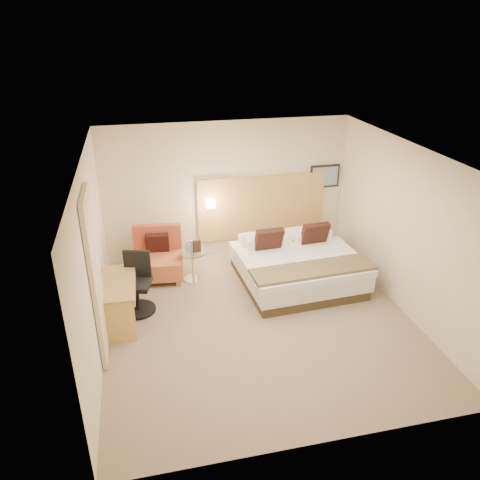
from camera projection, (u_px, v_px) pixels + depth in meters
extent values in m
cube|color=#826F57|center=(258.00, 320.00, 7.52)|extent=(4.80, 5.00, 0.02)
cube|color=white|center=(262.00, 154.00, 6.36)|extent=(4.80, 5.00, 0.02)
cube|color=beige|center=(227.00, 190.00, 9.15)|extent=(4.80, 0.02, 2.70)
cube|color=beige|center=(324.00, 349.00, 4.73)|extent=(4.80, 0.02, 2.70)
cube|color=beige|center=(92.00, 261.00, 6.46)|extent=(0.02, 5.00, 2.70)
cube|color=beige|center=(406.00, 230.00, 7.42)|extent=(0.02, 5.00, 2.70)
cube|color=tan|center=(261.00, 207.00, 9.43)|extent=(2.60, 0.04, 1.30)
cube|color=black|center=(325.00, 176.00, 9.47)|extent=(0.62, 0.03, 0.47)
cube|color=#778FA4|center=(325.00, 176.00, 9.45)|extent=(0.54, 0.01, 0.39)
cylinder|color=white|center=(210.00, 203.00, 9.09)|extent=(0.02, 0.12, 0.02)
cube|color=#F8E7C2|center=(211.00, 204.00, 9.04)|extent=(0.15, 0.15, 0.15)
cube|color=beige|center=(96.00, 278.00, 6.30)|extent=(0.06, 0.90, 2.42)
cylinder|color=#90B9DE|center=(187.00, 246.00, 8.40)|extent=(0.08, 0.08, 0.21)
cylinder|color=#93CEE3|center=(191.00, 246.00, 8.42)|extent=(0.08, 0.08, 0.21)
cube|color=#392017|center=(197.00, 246.00, 8.38)|extent=(0.14, 0.08, 0.23)
cube|color=#3B2F1D|center=(296.00, 277.00, 8.59)|extent=(2.07, 2.07, 0.18)
cube|color=silver|center=(297.00, 265.00, 8.49)|extent=(2.13, 2.13, 0.30)
cube|color=white|center=(303.00, 262.00, 8.16)|extent=(2.16, 1.57, 0.10)
cube|color=white|center=(259.00, 240.00, 8.91)|extent=(0.73, 0.42, 0.18)
cube|color=white|center=(305.00, 234.00, 9.15)|extent=(0.73, 0.42, 0.18)
cube|color=white|center=(263.00, 241.00, 8.64)|extent=(0.73, 0.42, 0.18)
cube|color=white|center=(311.00, 234.00, 8.88)|extent=(0.73, 0.42, 0.18)
cube|color=black|center=(269.00, 241.00, 8.44)|extent=(0.52, 0.30, 0.52)
cube|color=black|center=(315.00, 235.00, 8.67)|extent=(0.52, 0.30, 0.52)
cube|color=#AC7623|center=(313.00, 269.00, 7.78)|extent=(2.14, 0.68, 0.05)
cube|color=#A0834B|center=(139.00, 285.00, 8.39)|extent=(0.10, 0.10, 0.11)
cube|color=#A47C4D|center=(179.00, 283.00, 8.47)|extent=(0.10, 0.10, 0.11)
cube|color=tan|center=(141.00, 268.00, 8.95)|extent=(0.10, 0.10, 0.11)
cube|color=tan|center=(178.00, 266.00, 9.03)|extent=(0.10, 0.10, 0.11)
cube|color=#B75631|center=(158.00, 265.00, 8.61)|extent=(0.97, 0.87, 0.33)
cube|color=#A9442D|center=(157.00, 237.00, 8.73)|extent=(0.90, 0.22, 0.50)
cube|color=black|center=(157.00, 244.00, 8.65)|extent=(0.44, 0.25, 0.44)
cylinder|color=white|center=(194.00, 279.00, 8.68)|extent=(0.43, 0.43, 0.02)
cylinder|color=white|center=(193.00, 265.00, 8.56)|extent=(0.05, 0.05, 0.54)
cylinder|color=silver|center=(192.00, 252.00, 8.44)|extent=(0.63, 0.63, 0.01)
cube|color=#A77C41|center=(117.00, 283.00, 7.19)|extent=(0.56, 1.17, 0.04)
cube|color=tan|center=(119.00, 323.00, 6.86)|extent=(0.48, 0.05, 0.68)
cube|color=#B88A48|center=(121.00, 286.00, 7.82)|extent=(0.48, 0.05, 0.68)
cube|color=#B98E48|center=(121.00, 287.00, 7.23)|extent=(0.46, 1.09, 0.10)
cylinder|color=black|center=(139.00, 309.00, 7.73)|extent=(0.69, 0.69, 0.04)
cylinder|color=black|center=(137.00, 297.00, 7.62)|extent=(0.08, 0.08, 0.44)
cube|color=black|center=(136.00, 284.00, 7.52)|extent=(0.56, 0.56, 0.08)
cube|color=black|center=(137.00, 263.00, 7.59)|extent=(0.44, 0.16, 0.46)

